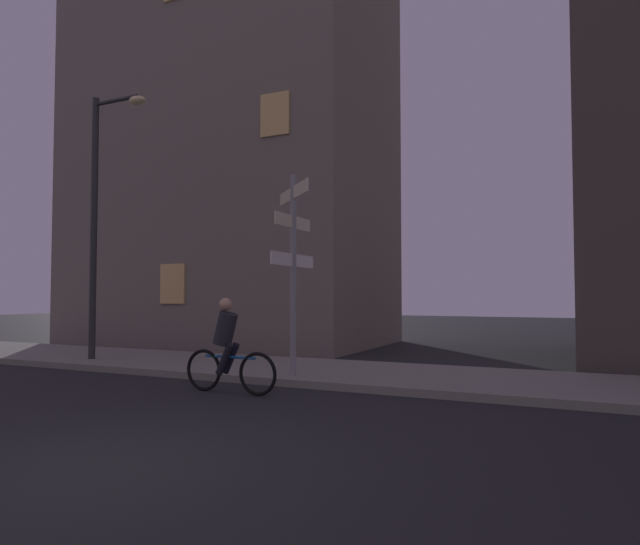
% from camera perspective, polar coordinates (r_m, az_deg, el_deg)
% --- Properties ---
extents(ground_plane, '(80.00, 80.00, 0.00)m').
position_cam_1_polar(ground_plane, '(6.01, -21.35, -18.19)').
color(ground_plane, '#232326').
extents(sidewalk_kerb, '(40.00, 3.25, 0.14)m').
position_cam_1_polar(sidewalk_kerb, '(11.33, 3.24, -10.40)').
color(sidewalk_kerb, gray).
rests_on(sidewalk_kerb, ground_plane).
extents(signpost, '(1.25, 1.69, 3.83)m').
position_cam_1_polar(signpost, '(10.52, -2.79, 1.81)').
color(signpost, gray).
rests_on(signpost, sidewalk_kerb).
extents(street_lamp, '(1.61, 0.28, 6.30)m').
position_cam_1_polar(street_lamp, '(14.30, -21.76, 6.63)').
color(street_lamp, '#2D2D30').
rests_on(street_lamp, sidewalk_kerb).
extents(cyclist, '(1.82, 0.33, 1.61)m').
position_cam_1_polar(cyclist, '(9.56, -9.53, -7.78)').
color(cyclist, black).
rests_on(cyclist, ground_plane).
extents(building_left_block, '(10.57, 6.24, 21.73)m').
position_cam_1_polar(building_left_block, '(21.71, -9.00, 22.77)').
color(building_left_block, slate).
rests_on(building_left_block, ground_plane).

